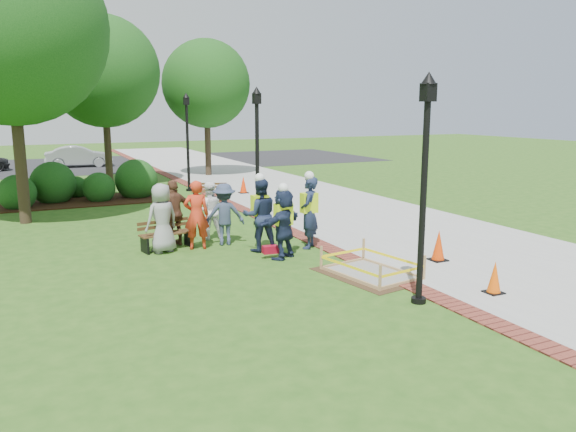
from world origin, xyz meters
name	(u,v)px	position (x,y,z in m)	size (l,w,h in m)	color
ground	(291,270)	(0.00, 0.00, 0.00)	(100.00, 100.00, 0.00)	#285116
sidewalk	(295,195)	(5.00, 10.00, 0.01)	(6.00, 60.00, 0.02)	#9E9E99
brick_edging	(222,200)	(1.75, 10.00, 0.01)	(0.50, 60.00, 0.03)	maroon
mulch_bed	(91,201)	(-3.00, 12.00, 0.02)	(7.00, 3.00, 0.05)	#381E0F
parking_lot	(113,164)	(0.00, 27.00, 0.00)	(36.00, 12.00, 0.01)	black
wet_concrete_pad	(371,264)	(1.44, -1.09, 0.23)	(2.06, 2.55, 0.55)	#47331E
bench_near	(167,240)	(-2.10, 3.06, 0.24)	(1.46, 0.71, 0.76)	#4E391A
bench_far	(209,196)	(1.19, 9.85, 0.23)	(1.40, 0.93, 0.72)	#4D331A
cone_front	(494,278)	(2.92, -3.23, 0.32)	(0.34, 0.34, 0.67)	black
cone_back	(438,246)	(3.52, -0.85, 0.37)	(0.39, 0.39, 0.76)	black
cone_far	(243,185)	(3.16, 11.29, 0.36)	(0.38, 0.38, 0.75)	black
toolbox	(270,249)	(0.18, 1.56, 0.10)	(0.39, 0.22, 0.20)	maroon
lamp_near	(424,172)	(1.25, -3.00, 2.48)	(0.28, 0.28, 4.26)	black
lamp_mid	(257,146)	(1.25, 5.00, 2.48)	(0.28, 0.28, 4.26)	black
lamp_far	(187,134)	(1.25, 13.00, 2.48)	(0.28, 0.28, 4.26)	black
tree_left	(8,28)	(-5.38, 8.40, 5.99)	(5.89, 5.89, 8.95)	#3D2D1E
tree_back	(103,72)	(-1.66, 16.35, 5.24)	(5.09, 5.09, 7.79)	#3D2D1E
tree_right	(206,84)	(3.80, 18.27, 4.85)	(4.65, 4.65, 7.19)	#3D2D1E
shrub_a	(18,209)	(-5.60, 11.33, 0.00)	(1.35, 1.35, 1.35)	#124112
shrub_b	(54,202)	(-4.33, 12.29, 0.00)	(1.72, 1.72, 1.72)	#124112
shrub_c	(100,201)	(-2.70, 11.74, 0.00)	(1.24, 1.24, 1.24)	#124112
shrub_d	(137,197)	(-1.18, 12.14, 0.00)	(1.70, 1.70, 1.70)	#124112
shrub_e	(77,197)	(-3.43, 13.18, 0.00)	(0.95, 0.95, 0.95)	#124112
casual_person_a	(162,218)	(-2.25, 2.84, 0.88)	(0.65, 0.52, 1.77)	gray
casual_person_b	(196,215)	(-1.37, 2.79, 0.90)	(0.64, 0.48, 1.80)	red
casual_person_c	(209,211)	(-0.73, 3.75, 0.81)	(0.56, 0.40, 1.61)	white
casual_person_d	(174,213)	(-1.78, 3.44, 0.88)	(0.63, 0.49, 1.76)	brown
casual_person_e	(224,214)	(-0.56, 2.93, 0.83)	(0.59, 0.45, 1.65)	#323D58
hivis_worker_a	(283,221)	(0.28, 1.00, 0.93)	(0.65, 0.58, 1.86)	#161E3B
hivis_worker_b	(309,211)	(1.31, 1.64, 1.00)	(0.67, 0.71, 2.03)	#1B2947
hivis_worker_c	(260,213)	(0.04, 1.90, 0.99)	(0.66, 0.48, 2.02)	#17273E
parked_car_b	(80,167)	(-2.14, 25.90, 0.00)	(4.33, 1.88, 1.41)	#B9BABE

